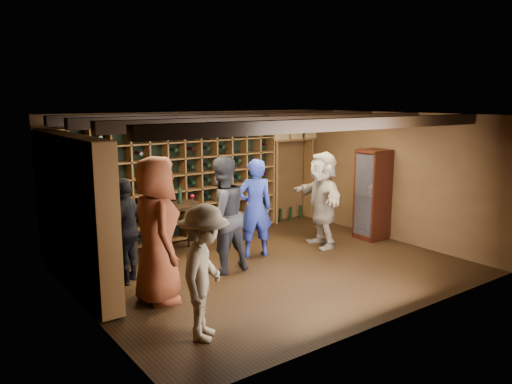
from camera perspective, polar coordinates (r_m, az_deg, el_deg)
ground at (r=8.36m, az=1.54°, el=-8.59°), size 6.00×6.00×0.00m
room_shell at (r=7.94m, az=1.40°, el=8.23°), size 6.00×6.00×6.00m
wine_rack_back at (r=9.73m, az=-9.30°, el=1.02°), size 4.65×0.30×2.20m
wine_rack_left at (r=7.53m, az=-19.85°, el=-2.30°), size 0.30×2.65×2.20m
crate_shelf at (r=11.28m, az=4.12°, el=4.58°), size 1.20×0.32×2.07m
display_cabinet at (r=10.10m, az=13.17°, el=-0.47°), size 0.55×0.50×1.75m
man_blue_shirt at (r=8.72m, az=-0.13°, el=-1.85°), size 0.74×0.60×1.73m
man_grey_suit at (r=7.94m, az=-3.94°, el=-2.63°), size 0.94×0.75×1.86m
guest_red_floral at (r=6.87m, az=-11.30°, el=-4.30°), size 0.84×1.10×2.01m
guest_woman_black at (r=7.74m, az=-14.65°, el=-4.29°), size 0.97×0.92×1.61m
guest_khaki at (r=5.79m, az=-5.90°, el=-9.17°), size 1.14×1.15×1.59m
guest_beige at (r=9.41m, az=7.56°, el=-0.84°), size 0.99×1.74×1.79m
tasting_table at (r=8.86m, az=-9.90°, el=-2.28°), size 1.23×0.66×1.19m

